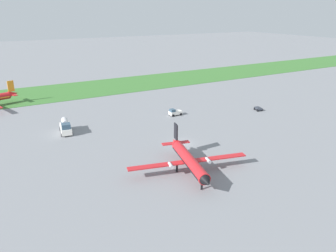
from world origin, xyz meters
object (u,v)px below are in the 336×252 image
fuel_truck_near_gate (66,127)px  airplane_foreground_turboprop (189,160)px  pushback_tug_midfield (175,112)px  baggage_cart_by_runway (258,109)px

fuel_truck_near_gate → airplane_foreground_turboprop: bearing=33.3°
airplane_foreground_turboprop → pushback_tug_midfield: 34.42m
baggage_cart_by_runway → pushback_tug_midfield: bearing=86.0°
airplane_foreground_turboprop → pushback_tug_midfield: airplane_foreground_turboprop is taller
fuel_truck_near_gate → pushback_tug_midfield: size_ratio=1.86×
airplane_foreground_turboprop → fuel_truck_near_gate: bearing=-141.7°
pushback_tug_midfield → fuel_truck_near_gate: bearing=-0.7°
fuel_truck_near_gate → baggage_cart_by_runway: 54.98m
fuel_truck_near_gate → pushback_tug_midfield: 30.18m
fuel_truck_near_gate → baggage_cart_by_runway: (54.18, -9.29, -1.01)m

